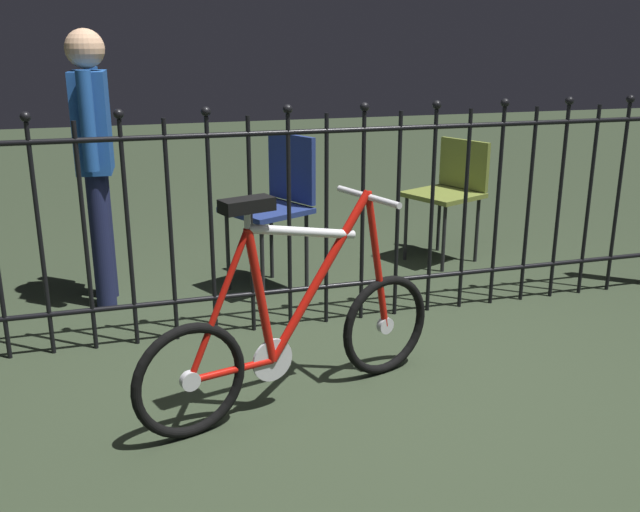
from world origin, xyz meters
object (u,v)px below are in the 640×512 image
at_px(chair_navy, 277,196).
at_px(person_visitor, 94,148).
at_px(bicycle, 295,332).
at_px(chair_olive, 451,186).

distance_m(chair_navy, person_visitor, 1.05).
relative_size(chair_navy, person_visitor, 0.61).
relative_size(bicycle, chair_olive, 1.68).
distance_m(chair_olive, person_visitor, 2.28).
bearing_deg(person_visitor, bicycle, -62.95).
relative_size(bicycle, chair_navy, 1.47).
bearing_deg(chair_olive, person_visitor, -175.24).
distance_m(bicycle, chair_olive, 2.23).
height_order(chair_navy, person_visitor, person_visitor).
bearing_deg(chair_olive, chair_navy, -169.14).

